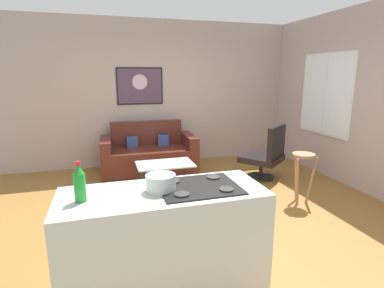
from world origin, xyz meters
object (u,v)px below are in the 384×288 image
couch (149,155)px  coffee_table (165,166)px  mixing_bowl (161,183)px  soda_bottle (80,184)px  armchair (267,155)px  wall_painting (140,86)px  bar_stool (303,166)px

couch → coffee_table: 1.02m
coffee_table → mixing_bowl: size_ratio=3.90×
soda_bottle → mixing_bowl: bearing=3.5°
couch → armchair: 2.13m
couch → wall_painting: 1.35m
armchair → wall_painting: (-1.93, 1.52, 1.12)m
coffee_table → soda_bottle: 2.67m
mixing_bowl → wall_painting: bearing=85.1°
mixing_bowl → wall_painting: size_ratio=0.25×
armchair → mixing_bowl: (-2.26, -2.34, 0.56)m
couch → bar_stool: couch is taller
armchair → bar_stool: size_ratio=1.33×
coffee_table → mixing_bowl: bearing=-101.9°
bar_stool → armchair: bearing=88.1°
armchair → coffee_table: bearing=-179.7°
armchair → mixing_bowl: 3.30m
couch → coffee_table: size_ratio=1.98×
coffee_table → armchair: (1.77, 0.01, 0.04)m
coffee_table → armchair: 1.77m
mixing_bowl → bar_stool: bearing=30.6°
soda_bottle → mixing_bowl: size_ratio=1.27×
couch → mixing_bowl: 3.43m
armchair → wall_painting: wall_painting is taller
coffee_table → wall_painting: wall_painting is taller
bar_stool → coffee_table: bearing=149.8°
coffee_table → wall_painting: (-0.16, 1.53, 1.16)m
wall_painting → armchair: bearing=-38.3°
coffee_table → wall_painting: bearing=95.8°
coffee_table → bar_stool: size_ratio=1.22×
coffee_table → wall_painting: size_ratio=0.99×
couch → soda_bottle: size_ratio=6.09×
soda_bottle → wall_painting: bearing=77.1°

